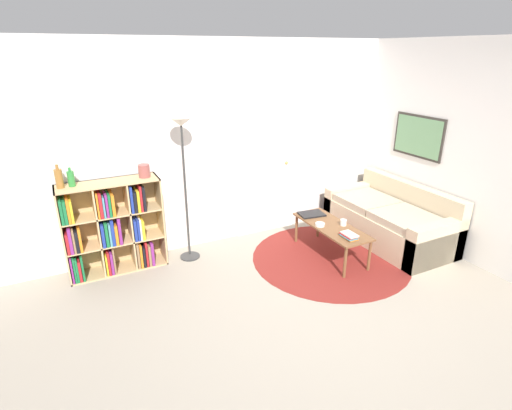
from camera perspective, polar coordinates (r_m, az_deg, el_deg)
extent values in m
plane|color=gray|center=(4.02, 10.62, -16.78)|extent=(14.00, 14.00, 0.00)
cube|color=silver|center=(5.24, -3.42, 8.57)|extent=(7.57, 0.05, 2.60)
cube|color=white|center=(5.48, 1.43, 6.11)|extent=(0.90, 0.02, 2.03)
sphere|color=tan|center=(5.63, 4.39, 6.02)|extent=(0.04, 0.04, 0.04)
cube|color=silver|center=(5.73, 23.51, 7.95)|extent=(0.05, 5.22, 2.60)
cube|color=#332D28|center=(5.79, 22.19, 9.06)|extent=(0.02, 0.79, 0.56)
cube|color=#669366|center=(5.78, 22.11, 9.06)|extent=(0.01, 0.73, 0.50)
cylinder|color=maroon|center=(5.16, 10.55, -7.44)|extent=(1.96, 1.96, 0.01)
cube|color=tan|center=(4.87, -25.90, -4.05)|extent=(0.02, 0.34, 1.09)
cube|color=tan|center=(4.97, -13.49, -1.91)|extent=(0.02, 0.34, 1.09)
cube|color=tan|center=(4.70, -20.43, 2.99)|extent=(1.10, 0.34, 0.02)
cube|color=tan|center=(5.12, -18.88, -8.48)|extent=(1.10, 0.34, 0.02)
cube|color=tan|center=(5.04, -19.90, -2.31)|extent=(1.10, 0.02, 1.09)
cube|color=tan|center=(4.88, -21.68, -3.34)|extent=(0.02, 0.32, 1.06)
cube|color=tan|center=(4.91, -17.59, -2.64)|extent=(0.02, 0.32, 1.06)
cube|color=tan|center=(4.96, -19.38, -4.84)|extent=(1.06, 0.32, 0.02)
cube|color=tan|center=(4.82, -19.88, -1.08)|extent=(1.06, 0.32, 0.02)
cube|color=#7F287A|center=(4.99, -24.86, -8.07)|extent=(0.02, 0.25, 0.31)
cube|color=#196B38|center=(4.99, -24.56, -8.10)|extent=(0.02, 0.23, 0.30)
cube|color=#196B38|center=(5.00, -24.28, -8.04)|extent=(0.02, 0.27, 0.29)
cube|color=#B21E23|center=(5.01, -23.93, -8.18)|extent=(0.03, 0.26, 0.25)
cube|color=#196B38|center=(5.00, -23.62, -7.85)|extent=(0.02, 0.27, 0.30)
cube|color=gold|center=(5.00, -20.64, -7.78)|extent=(0.02, 0.21, 0.25)
cube|color=#B21E23|center=(4.99, -20.37, -7.56)|extent=(0.02, 0.20, 0.28)
cube|color=#7F287A|center=(5.01, -20.03, -7.47)|extent=(0.03, 0.24, 0.27)
cube|color=olive|center=(5.00, -19.75, -7.20)|extent=(0.02, 0.24, 0.31)
cube|color=olive|center=(5.02, -16.65, -6.67)|extent=(0.03, 0.22, 0.31)
cube|color=orange|center=(5.02, -16.24, -6.76)|extent=(0.03, 0.20, 0.29)
cube|color=black|center=(5.03, -15.83, -6.91)|extent=(0.03, 0.19, 0.26)
cube|color=#B21E23|center=(5.03, -15.54, -6.49)|extent=(0.02, 0.22, 0.31)
cube|color=olive|center=(5.07, -15.21, -6.53)|extent=(0.03, 0.27, 0.27)
cube|color=#7F287A|center=(5.06, -14.82, -6.37)|extent=(0.03, 0.25, 0.29)
cube|color=#B21E23|center=(4.85, -25.40, -4.71)|extent=(0.03, 0.24, 0.24)
cube|color=#7F287A|center=(4.84, -25.06, -4.33)|extent=(0.03, 0.24, 0.30)
cube|color=olive|center=(4.84, -24.66, -4.37)|extent=(0.02, 0.24, 0.28)
cube|color=black|center=(4.85, -24.30, -4.41)|extent=(0.03, 0.26, 0.25)
cube|color=orange|center=(4.85, -23.92, -4.20)|extent=(0.03, 0.26, 0.28)
cube|color=navy|center=(4.84, -21.13, -3.86)|extent=(0.03, 0.21, 0.27)
cube|color=#196B38|center=(4.85, -20.69, -3.66)|extent=(0.03, 0.24, 0.28)
cube|color=teal|center=(4.83, -20.23, -3.78)|extent=(0.02, 0.19, 0.27)
cube|color=navy|center=(4.86, -19.96, -3.34)|extent=(0.03, 0.26, 0.31)
cube|color=orange|center=(4.86, -19.46, -3.73)|extent=(0.03, 0.23, 0.24)
cube|color=#7F287A|center=(4.83, -19.02, -3.30)|extent=(0.03, 0.19, 0.32)
cube|color=navy|center=(4.87, -17.01, -3.27)|extent=(0.03, 0.20, 0.25)
cube|color=navy|center=(4.87, -16.61, -3.18)|extent=(0.03, 0.20, 0.26)
cube|color=silver|center=(4.89, -16.36, -3.04)|extent=(0.02, 0.23, 0.26)
cube|color=gold|center=(4.91, -16.04, -3.08)|extent=(0.03, 0.25, 0.24)
cube|color=#196B38|center=(4.70, -26.09, -0.72)|extent=(0.03, 0.21, 0.27)
cube|color=#196B38|center=(4.70, -25.67, -0.72)|extent=(0.03, 0.22, 0.26)
cube|color=orange|center=(4.72, -25.29, -0.49)|extent=(0.03, 0.26, 0.27)
cube|color=gold|center=(4.72, -24.93, -0.55)|extent=(0.03, 0.25, 0.25)
cube|color=orange|center=(4.72, -21.81, 0.14)|extent=(0.02, 0.24, 0.29)
cube|color=#B21E23|center=(4.71, -21.42, 0.12)|extent=(0.03, 0.21, 0.28)
cube|color=teal|center=(4.72, -21.03, -0.03)|extent=(0.02, 0.22, 0.24)
cube|color=#7F287A|center=(4.70, -20.65, 0.10)|extent=(0.03, 0.19, 0.26)
cube|color=#196B38|center=(4.73, -20.32, 0.23)|extent=(0.03, 0.23, 0.26)
cube|color=orange|center=(4.74, -19.90, 0.27)|extent=(0.03, 0.25, 0.25)
cube|color=navy|center=(4.76, -17.58, 1.02)|extent=(0.03, 0.26, 0.31)
cube|color=black|center=(4.76, -17.10, 0.68)|extent=(0.03, 0.24, 0.24)
cube|color=gold|center=(4.76, -16.65, 0.76)|extent=(0.03, 0.22, 0.25)
cube|color=#B21E23|center=(4.75, -16.29, 1.06)|extent=(0.02, 0.20, 0.30)
cube|color=black|center=(4.78, -15.96, 1.15)|extent=(0.03, 0.25, 0.29)
cylinder|color=#333333|center=(5.17, -9.40, -7.24)|extent=(0.25, 0.25, 0.01)
cylinder|color=#333333|center=(4.82, -10.01, 1.87)|extent=(0.02, 0.02, 1.65)
cone|color=white|center=(4.62, -10.68, 11.59)|extent=(0.26, 0.26, 0.10)
cube|color=#CCB793|center=(5.75, 18.25, -2.81)|extent=(0.88, 1.74, 0.41)
cube|color=#CCB793|center=(5.94, 20.93, -0.59)|extent=(0.16, 1.74, 0.76)
cube|color=#CCB793|center=(5.26, 24.30, -5.16)|extent=(0.88, 0.16, 0.55)
cube|color=#CCB793|center=(6.26, 13.33, 0.36)|extent=(0.88, 0.16, 0.55)
cube|color=#BAAA8E|center=(5.38, 20.56, -1.82)|extent=(0.68, 0.69, 0.10)
cube|color=#BAAA8E|center=(5.84, 15.58, 0.58)|extent=(0.68, 0.69, 0.10)
cube|color=brown|center=(5.06, 10.73, -2.98)|extent=(0.44, 1.11, 0.02)
cylinder|color=brown|center=(4.69, 12.61, -8.01)|extent=(0.04, 0.04, 0.39)
cylinder|color=brown|center=(5.43, 5.79, -3.36)|extent=(0.04, 0.04, 0.39)
cylinder|color=brown|center=(4.91, 15.89, -6.96)|extent=(0.04, 0.04, 0.39)
cylinder|color=brown|center=(5.62, 8.88, -2.65)|extent=(0.04, 0.04, 0.39)
cube|color=black|center=(5.33, 7.94, -1.29)|extent=(0.35, 0.27, 0.02)
cylinder|color=silver|center=(5.01, 9.13, -2.77)|extent=(0.12, 0.12, 0.04)
cube|color=orange|center=(4.77, 13.14, -4.51)|extent=(0.12, 0.20, 0.01)
cube|color=teal|center=(4.75, 13.08, -4.42)|extent=(0.12, 0.20, 0.01)
cube|color=#B21E23|center=(4.76, 13.08, -4.21)|extent=(0.12, 0.20, 0.01)
cube|color=silver|center=(4.75, 13.23, -4.08)|extent=(0.12, 0.20, 0.02)
cylinder|color=white|center=(5.07, 12.37, -2.45)|extent=(0.08, 0.08, 0.07)
cylinder|color=olive|center=(4.67, -26.32, 3.39)|extent=(0.08, 0.08, 0.20)
cylinder|color=olive|center=(4.63, -26.57, 4.87)|extent=(0.03, 0.03, 0.05)
cylinder|color=#2D8438|center=(4.68, -24.91, 3.42)|extent=(0.07, 0.07, 0.16)
cylinder|color=#2D8438|center=(4.65, -25.11, 4.62)|extent=(0.03, 0.03, 0.04)
cylinder|color=#934C47|center=(4.74, -15.69, 4.71)|extent=(0.13, 0.13, 0.15)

